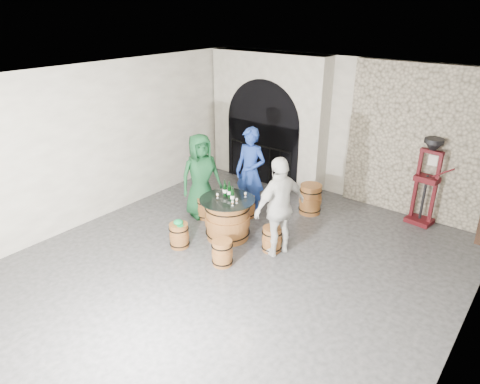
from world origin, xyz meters
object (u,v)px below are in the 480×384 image
Objects in this scene: barrel_stool_right at (272,239)px; wine_bottle_right at (229,191)px; barrel_stool_left at (205,208)px; wine_bottle_left at (225,189)px; corking_press at (428,175)px; person_blue at (250,172)px; wine_bottle_center at (232,196)px; barrel_stool_far at (247,206)px; barrel_table at (228,218)px; barrel_stool_near_right at (222,253)px; barrel_stool_near_left at (179,235)px; person_white at (280,207)px; side_barrel at (310,199)px; person_green at (201,176)px.

wine_bottle_right reaches higher than barrel_stool_right.
barrel_stool_left is 1.46× the size of wine_bottle_left.
corking_press is at bearing 57.06° from barrel_stool_right.
person_blue is 5.88× the size of wine_bottle_center.
barrel_table is at bearing -75.43° from barrel_stool_far.
corking_press is at bearing 58.98° from barrel_stool_near_right.
barrel_stool_right is at bearing 33.21° from barrel_stool_near_left.
person_white is 1.23m from wine_bottle_left.
person_blue reaches higher than side_barrel.
corking_press is (2.26, 3.75, 0.83)m from barrel_stool_near_right.
wine_bottle_left and wine_bottle_center have the same top height.
barrel_stool_right is 0.25× the size of person_blue.
person_white reaches higher than barrel_stool_right.
barrel_stool_near_right is 1.29m from person_white.
barrel_stool_far is (0.66, 0.58, 0.00)m from barrel_stool_left.
barrel_stool_left is 0.88m from barrel_stool_far.
person_white is 1.12m from wine_bottle_right.
barrel_table is at bearing -21.46° from barrel_stool_left.
person_green reaches higher than barrel_table.
person_green is 5.57× the size of wine_bottle_center.
barrel_table reaches higher than barrel_stool_near_right.
barrel_stool_near_left is 1.26m from wine_bottle_right.
person_blue is 1.26m from wine_bottle_center.
barrel_table reaches higher than barrel_stool_far.
person_white is at bearing -31.10° from barrel_stool_far.
corking_press is at bearing 44.20° from wine_bottle_left.
barrel_stool_near_left is (-0.49, -0.84, -0.17)m from barrel_table.
wine_bottle_left is (0.11, -0.84, 0.72)m from barrel_stool_far.
person_white is (1.39, -1.01, -0.03)m from person_blue.
corking_press is (3.29, 3.78, 0.83)m from barrel_stool_near_left.
person_blue is 1.72m from person_white.
corking_press is (2.05, 1.01, 0.74)m from side_barrel.
barrel_stool_near_left is at bearing -99.56° from person_blue.
barrel_stool_right is 1.31m from wine_bottle_left.
barrel_stool_left and barrel_stool_near_left have the same top height.
person_white is at bearing 6.90° from barrel_table.
person_blue is at bearing 84.32° from barrel_stool_near_left.
barrel_stool_far is 1.18m from person_green.
wine_bottle_left is 0.49× the size of side_barrel.
wine_bottle_left is 0.18× the size of corking_press.
wine_bottle_left is (0.93, -0.32, 0.05)m from person_green.
wine_bottle_right is 4.01m from corking_press.
barrel_stool_far is 1.46m from barrel_stool_right.
barrel_stool_left is 0.25× the size of person_blue.
person_blue is at bearing 98.77° from wine_bottle_left.
wine_bottle_right is (0.28, -1.05, -0.00)m from person_blue.
wine_bottle_left reaches higher than barrel_stool_right.
barrel_table reaches higher than barrel_stool_near_left.
person_white is at bearing 59.45° from barrel_stool_near_right.
barrel_stool_left is 1.23m from person_blue.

